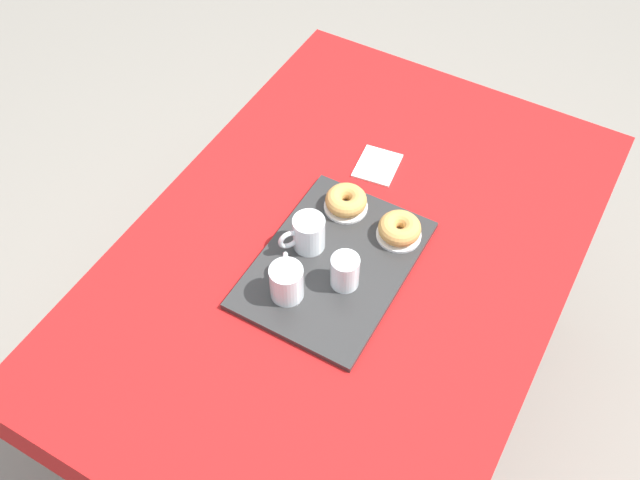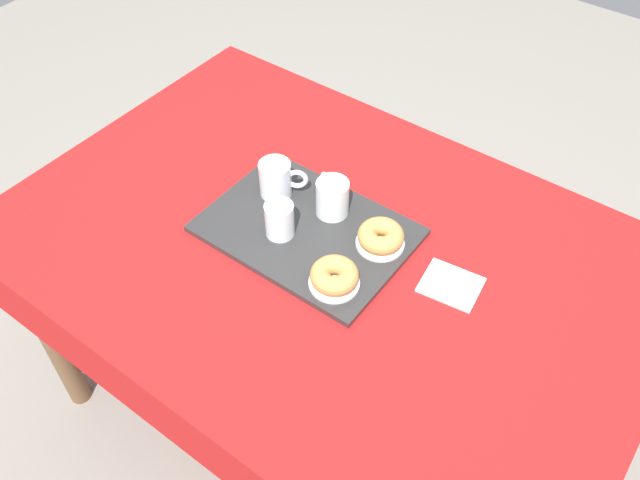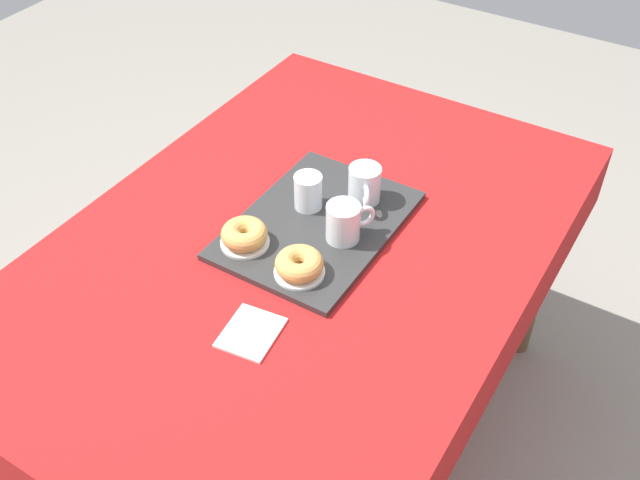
# 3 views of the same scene
# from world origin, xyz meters

# --- Properties ---
(ground_plane) EXTENTS (6.00, 6.00, 0.00)m
(ground_plane) POSITION_xyz_m (0.00, 0.00, 0.00)
(ground_plane) COLOR gray
(dining_table) EXTENTS (1.49, 1.02, 0.77)m
(dining_table) POSITION_xyz_m (0.00, 0.00, 0.69)
(dining_table) COLOR red
(dining_table) RESTS_ON ground
(serving_tray) EXTENTS (0.47, 0.34, 0.02)m
(serving_tray) POSITION_xyz_m (-0.06, 0.01, 0.78)
(serving_tray) COLOR #2D2D2D
(serving_tray) RESTS_ON dining_table
(tea_mug_left) EXTENTS (0.11, 0.09, 0.09)m
(tea_mug_left) POSITION_xyz_m (-0.04, 0.09, 0.83)
(tea_mug_left) COLOR white
(tea_mug_left) RESTS_ON serving_tray
(tea_mug_right) EXTENTS (0.11, 0.09, 0.09)m
(tea_mug_right) POSITION_xyz_m (-0.19, 0.06, 0.83)
(tea_mug_right) COLOR white
(tea_mug_right) RESTS_ON serving_tray
(water_glass_near) EXTENTS (0.07, 0.07, 0.09)m
(water_glass_near) POSITION_xyz_m (-0.10, -0.04, 0.83)
(water_glass_near) COLOR white
(water_glass_near) RESTS_ON serving_tray
(donut_plate_left) EXTENTS (0.11, 0.11, 0.01)m
(donut_plate_left) POSITION_xyz_m (0.11, 0.06, 0.79)
(donut_plate_left) COLOR white
(donut_plate_left) RESTS_ON serving_tray
(sugar_donut_left) EXTENTS (0.11, 0.11, 0.04)m
(sugar_donut_left) POSITION_xyz_m (0.11, 0.06, 0.82)
(sugar_donut_left) COLOR tan
(sugar_donut_left) RESTS_ON donut_plate_left
(donut_plate_right) EXTENTS (0.11, 0.11, 0.01)m
(donut_plate_right) POSITION_xyz_m (0.09, -0.09, 0.79)
(donut_plate_right) COLOR white
(donut_plate_right) RESTS_ON serving_tray
(sugar_donut_right) EXTENTS (0.11, 0.11, 0.04)m
(sugar_donut_right) POSITION_xyz_m (0.09, -0.09, 0.82)
(sugar_donut_right) COLOR tan
(sugar_donut_right) RESTS_ON donut_plate_right
(paper_napkin) EXTENTS (0.14, 0.12, 0.01)m
(paper_napkin) POSITION_xyz_m (0.29, 0.07, 0.78)
(paper_napkin) COLOR white
(paper_napkin) RESTS_ON dining_table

